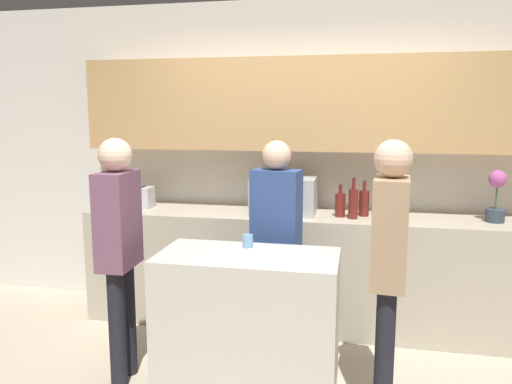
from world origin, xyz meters
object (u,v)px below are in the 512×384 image
at_px(toaster, 138,197).
at_px(person_right, 389,256).
at_px(potted_plant, 496,196).
at_px(bottle_1, 353,203).
at_px(microwave, 284,195).
at_px(cup_0, 248,241).
at_px(person_center, 119,241).
at_px(bottle_0, 340,204).
at_px(bottle_2, 364,203).
at_px(bottle_3, 380,203).
at_px(person_left, 276,230).

distance_m(toaster, person_right, 2.37).
xyz_separation_m(potted_plant, bottle_1, (-1.05, -0.09, -0.07)).
distance_m(microwave, cup_0, 0.94).
xyz_separation_m(potted_plant, person_center, (-2.51, -1.13, -0.19)).
distance_m(bottle_0, bottle_1, 0.12).
relative_size(bottle_2, person_center, 0.18).
height_order(bottle_3, person_left, person_left).
xyz_separation_m(microwave, bottle_1, (0.56, -0.09, -0.03)).
xyz_separation_m(potted_plant, person_left, (-1.59, -0.54, -0.21)).
bearing_deg(bottle_3, microwave, -176.40).
bearing_deg(bottle_3, toaster, -178.70).
xyz_separation_m(potted_plant, bottle_2, (-0.97, 0.03, -0.09)).
relative_size(potted_plant, cup_0, 4.75).
bearing_deg(potted_plant, person_left, -161.09).
xyz_separation_m(potted_plant, bottle_3, (-0.85, 0.05, -0.09)).
xyz_separation_m(bottle_2, person_left, (-0.62, -0.57, -0.12)).
height_order(bottle_1, bottle_2, bottle_1).
height_order(bottle_0, person_left, person_left).
xyz_separation_m(bottle_0, bottle_2, (0.19, 0.07, 0.01)).
relative_size(toaster, cup_0, 3.12).
relative_size(bottle_3, person_right, 0.17).
xyz_separation_m(bottle_1, cup_0, (-0.65, -0.83, -0.13)).
bearing_deg(person_right, potted_plant, -31.25).
distance_m(microwave, person_center, 1.45).
xyz_separation_m(bottle_1, person_right, (0.22, -1.06, -0.11)).
bearing_deg(person_right, bottle_2, 11.11).
bearing_deg(microwave, cup_0, -95.88).
bearing_deg(potted_plant, cup_0, -151.49).
bearing_deg(bottle_1, potted_plant, 5.13).
height_order(bottle_1, cup_0, bottle_1).
bearing_deg(person_right, microwave, 38.58).
height_order(potted_plant, bottle_2, potted_plant).
bearing_deg(person_center, person_right, 86.27).
bearing_deg(bottle_1, bottle_3, 34.39).
bearing_deg(microwave, person_left, -87.18).
distance_m(person_center, person_right, 1.67).
relative_size(bottle_1, person_right, 0.20).
xyz_separation_m(toaster, cup_0, (1.19, -0.93, -0.09)).
xyz_separation_m(bottle_3, person_right, (0.01, -1.20, -0.09)).
distance_m(microwave, bottle_1, 0.57).
height_order(bottle_0, cup_0, bottle_0).
distance_m(potted_plant, bottle_2, 0.98).
distance_m(potted_plant, person_center, 2.76).
distance_m(bottle_3, person_center, 2.04).
height_order(bottle_2, cup_0, bottle_2).
xyz_separation_m(bottle_0, person_center, (-1.35, -1.09, -0.09)).
xyz_separation_m(cup_0, person_right, (0.87, -0.23, 0.02)).
height_order(bottle_0, bottle_2, bottle_2).
relative_size(bottle_1, person_center, 0.20).
bearing_deg(microwave, person_center, -128.48).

